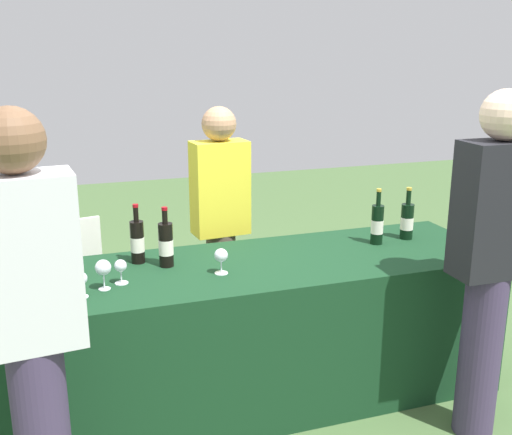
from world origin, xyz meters
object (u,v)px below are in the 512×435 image
Objects in this scene: wine_bottle_2 at (166,244)px; guest_0 at (30,321)px; wine_bottle_1 at (137,241)px; server_pouring at (220,219)px; wine_bottle_0 at (70,257)px; wine_bottle_4 at (407,221)px; wine_glass_3 at (221,256)px; wine_glass_2 at (121,267)px; guest_1 at (491,254)px; menu_board at (55,283)px; wine_glass_1 at (103,268)px; wine_glass_0 at (81,280)px; wine_bottle_3 at (377,224)px.

guest_0 is at bearing -128.16° from wine_bottle_2.
server_pouring reaches higher than wine_bottle_1.
guest_0 is (-1.09, -1.37, 0.08)m from server_pouring.
wine_bottle_0 is 1.93m from wine_bottle_4.
wine_bottle_0 is 2.34× the size of wine_glass_3.
wine_glass_3 is (0.72, -0.17, -0.02)m from wine_bottle_0.
wine_bottle_2 is 2.62× the size of wine_glass_2.
wine_bottle_1 is 2.63× the size of wine_glass_2.
guest_1 is 2.10× the size of menu_board.
wine_bottle_0 is 2.10× the size of wine_glass_1.
guest_0 is at bearing -177.26° from guest_1.
wine_bottle_1 is 1.58m from wine_bottle_4.
wine_bottle_1 is at bearing 142.66° from wine_bottle_2.
wine_glass_0 is at bearing -82.56° from wine_bottle_0.
wine_glass_2 is at bearing -33.68° from wine_bottle_0.
wine_bottle_2 is 1.02× the size of wine_bottle_4.
guest_1 is (0.97, -1.32, 0.09)m from server_pouring.
wine_glass_3 is 1.49m from menu_board.
guest_0 is at bearing -144.89° from wine_glass_3.
server_pouring reaches higher than wine_bottle_0.
wine_bottle_3 is (1.36, -0.12, 0.00)m from wine_bottle_1.
server_pouring is (0.92, 0.57, -0.04)m from wine_bottle_0.
wine_bottle_1 is at bearing 57.68° from wine_glass_1.
wine_bottle_1 reaches higher than wine_bottle_2.
wine_glass_1 is (0.14, -0.20, -0.00)m from wine_bottle_0.
menu_board is (-0.44, 0.85, -0.50)m from wine_bottle_1.
wine_glass_2 is at bearing -85.74° from menu_board.
wine_bottle_0 is 0.97× the size of wine_bottle_2.
wine_glass_1 is 0.09× the size of server_pouring.
wine_bottle_4 is at bearing 9.06° from wine_glass_0.
wine_bottle_0 reaches higher than wine_glass_0.
wine_glass_0 is at bearing 38.10° from server_pouring.
guest_0 reaches higher than wine_bottle_3.
wine_bottle_4 reaches higher than wine_glass_3.
wine_glass_0 is at bearing 64.02° from guest_0.
wine_glass_3 is at bearing 69.70° from server_pouring.
wine_bottle_3 reaches higher than wine_bottle_0.
wine_bottle_4 is 2.28m from menu_board.
wine_glass_1 is at bearing 57.47° from guest_0.
wine_bottle_1 is at bearing 176.83° from wine_bottle_4.
guest_0 is (-0.65, -0.82, 0.03)m from wine_bottle_2.
wine_bottle_1 is at bearing -74.19° from menu_board.
wine_glass_1 is at bearing -172.45° from wine_bottle_3.
wine_bottle_2 is 2.16× the size of wine_glass_1.
guest_1 reaches higher than server_pouring.
wine_glass_3 is at bearing -13.59° from wine_bottle_0.
wine_glass_3 is at bearing -66.25° from menu_board.
server_pouring reaches higher than wine_glass_1.
wine_glass_2 is at bearing -173.70° from wine_bottle_4.
wine_glass_1 is 0.67m from guest_0.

